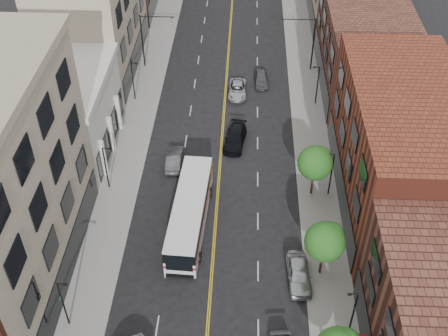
# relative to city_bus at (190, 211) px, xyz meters

# --- Properties ---
(sidewalk_left) EXTENTS (4.00, 110.00, 0.15)m
(sidewalk_left) POSITION_rel_city_bus_xyz_m (-7.68, 15.87, -1.82)
(sidewalk_left) COLOR gray
(sidewalk_left) RESTS_ON ground
(sidewalk_right) EXTENTS (4.00, 110.00, 0.15)m
(sidewalk_right) POSITION_rel_city_bus_xyz_m (12.32, 15.87, -1.82)
(sidewalk_right) COLOR gray
(sidewalk_right) RESTS_ON ground
(bldg_l_white) EXTENTS (10.00, 14.00, 8.00)m
(bldg_l_white) POSITION_rel_city_bus_xyz_m (-14.68, 11.87, 2.11)
(bldg_l_white) COLOR silver
(bldg_l_white) RESTS_ON ground
(bldg_l_far_a) EXTENTS (10.00, 20.00, 18.00)m
(bldg_l_far_a) POSITION_rel_city_bus_xyz_m (-14.68, 28.87, 7.11)
(bldg_l_far_a) COLOR gray
(bldg_l_far_a) RESTS_ON ground
(bldg_r_mid) EXTENTS (10.00, 22.00, 12.00)m
(bldg_r_mid) POSITION_rel_city_bus_xyz_m (19.32, 4.87, 4.11)
(bldg_r_mid) COLOR maroon
(bldg_r_mid) RESTS_ON ground
(bldg_r_far_a) EXTENTS (10.00, 20.00, 10.00)m
(bldg_r_far_a) POSITION_rel_city_bus_xyz_m (19.32, 25.87, 3.11)
(bldg_r_far_a) COLOR #552B22
(bldg_r_far_a) RESTS_ON ground
(tree_r_2) EXTENTS (3.40, 3.40, 5.59)m
(tree_r_2) POSITION_rel_city_bus_xyz_m (11.71, -5.06, 2.23)
(tree_r_2) COLOR black
(tree_r_2) RESTS_ON sidewalk_right
(tree_r_3) EXTENTS (3.40, 3.40, 5.59)m
(tree_r_3) POSITION_rel_city_bus_xyz_m (11.71, 4.94, 2.23)
(tree_r_3) COLOR black
(tree_r_3) RESTS_ON sidewalk_right
(lamp_l_1) EXTENTS (0.81, 0.55, 5.05)m
(lamp_l_1) POSITION_rel_city_bus_xyz_m (-8.63, -11.13, 1.08)
(lamp_l_1) COLOR black
(lamp_l_1) RESTS_ON sidewalk_left
(lamp_l_2) EXTENTS (0.81, 0.55, 5.05)m
(lamp_l_2) POSITION_rel_city_bus_xyz_m (-8.63, 4.87, 1.08)
(lamp_l_2) COLOR black
(lamp_l_2) RESTS_ON sidewalk_left
(lamp_l_3) EXTENTS (0.81, 0.55, 5.05)m
(lamp_l_3) POSITION_rel_city_bus_xyz_m (-8.63, 20.87, 1.08)
(lamp_l_3) COLOR black
(lamp_l_3) RESTS_ON sidewalk_left
(lamp_r_1) EXTENTS (0.81, 0.55, 5.05)m
(lamp_r_1) POSITION_rel_city_bus_xyz_m (13.27, -11.13, 1.08)
(lamp_r_1) COLOR black
(lamp_r_1) RESTS_ON sidewalk_right
(lamp_r_2) EXTENTS (0.81, 0.55, 5.05)m
(lamp_r_2) POSITION_rel_city_bus_xyz_m (13.27, 4.87, 1.08)
(lamp_r_2) COLOR black
(lamp_r_2) RESTS_ON sidewalk_right
(lamp_r_3) EXTENTS (0.81, 0.55, 5.05)m
(lamp_r_3) POSITION_rel_city_bus_xyz_m (13.27, 20.87, 1.08)
(lamp_r_3) COLOR black
(lamp_r_3) RESTS_ON sidewalk_right
(signal_mast_left) EXTENTS (4.49, 0.18, 7.20)m
(signal_mast_left) POSITION_rel_city_bus_xyz_m (-7.94, 28.87, 2.75)
(signal_mast_left) COLOR black
(signal_mast_left) RESTS_ON sidewalk_left
(signal_mast_right) EXTENTS (4.49, 0.18, 7.20)m
(signal_mast_right) POSITION_rel_city_bus_xyz_m (12.59, 28.87, 2.75)
(signal_mast_right) COLOR black
(signal_mast_right) RESTS_ON sidewalk_right
(city_bus) EXTENTS (3.57, 12.80, 3.26)m
(city_bus) POSITION_rel_city_bus_xyz_m (0.00, 0.00, 0.00)
(city_bus) COLOR white
(city_bus) RESTS_ON ground
(car_parked_far) EXTENTS (2.19, 4.89, 1.63)m
(car_parked_far) POSITION_rel_city_bus_xyz_m (9.72, -5.95, -1.08)
(car_parked_far) COLOR #B8BAC1
(car_parked_far) RESTS_ON ground
(car_lane_behind) EXTENTS (1.64, 4.46, 1.46)m
(car_lane_behind) POSITION_rel_city_bus_xyz_m (-2.49, 8.87, -1.16)
(car_lane_behind) COLOR #4C4B50
(car_lane_behind) RESTS_ON ground
(car_lane_a) EXTENTS (2.81, 5.45, 1.51)m
(car_lane_a) POSITION_rel_city_bus_xyz_m (3.82, 12.67, -1.14)
(car_lane_a) COLOR black
(car_lane_a) RESTS_ON ground
(car_lane_b) EXTENTS (2.25, 4.84, 1.34)m
(car_lane_b) POSITION_rel_city_bus_xyz_m (3.82, 22.70, -1.22)
(car_lane_b) COLOR silver
(car_lane_b) RESTS_ON ground
(car_lane_c) EXTENTS (1.93, 4.34, 1.45)m
(car_lane_c) POSITION_rel_city_bus_xyz_m (6.78, 25.40, -1.17)
(car_lane_c) COLOR #4A4A4F
(car_lane_c) RESTS_ON ground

